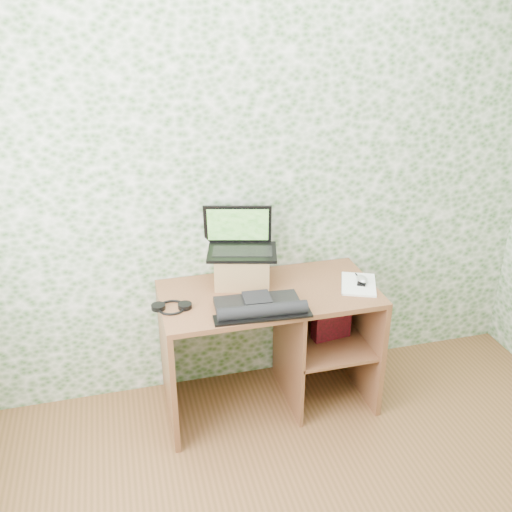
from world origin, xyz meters
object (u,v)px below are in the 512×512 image
object	(u,v)px
desk	(280,328)
keyboard	(259,307)
notepad	(359,284)
riser	(242,268)
laptop	(240,241)

from	to	relation	value
desk	keyboard	xyz separation A→B (m)	(-0.18, -0.21, 0.29)
desk	notepad	xyz separation A→B (m)	(0.43, -0.08, 0.28)
riser	laptop	distance (m)	0.16
desk	keyboard	size ratio (longest dim) A/B	2.35
keyboard	riser	bearing A→B (deg)	95.87
laptop	notepad	xyz separation A→B (m)	(0.63, -0.24, -0.23)
notepad	desk	bearing A→B (deg)	-168.37
desk	riser	world-z (taller)	riser
desk	laptop	xyz separation A→B (m)	(-0.20, 0.16, 0.51)
desk	riser	size ratio (longest dim) A/B	3.98
laptop	notepad	bearing A→B (deg)	-6.40
laptop	keyboard	world-z (taller)	laptop
notepad	laptop	bearing A→B (deg)	-178.36
riser	keyboard	distance (m)	0.34
riser	desk	bearing A→B (deg)	-30.64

